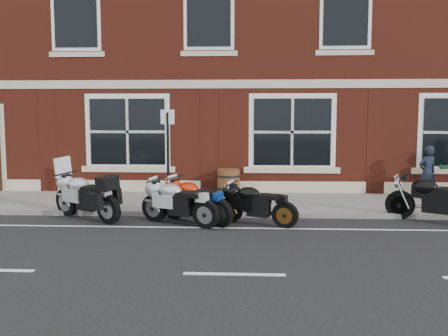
{
  "coord_description": "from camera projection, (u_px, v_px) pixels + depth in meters",
  "views": [
    {
      "loc": [
        0.23,
        -10.57,
        2.48
      ],
      "look_at": [
        -0.4,
        1.6,
        1.18
      ],
      "focal_mm": 40.0,
      "sensor_mm": 36.0,
      "label": 1
    }
  ],
  "objects": [
    {
      "name": "pub_building",
      "position": [
        245.0,
        29.0,
        20.56
      ],
      "size": [
        24.0,
        12.0,
        12.0
      ],
      "primitive_type": "cube",
      "color": "maroon",
      "rests_on": "ground"
    },
    {
      "name": "kerb",
      "position": [
        240.0,
        214.0,
        12.17
      ],
      "size": [
        30.0,
        0.16,
        0.12
      ],
      "primitive_type": "cube",
      "color": "slate",
      "rests_on": "ground"
    },
    {
      "name": "pedestrian_left",
      "position": [
        427.0,
        172.0,
        14.05
      ],
      "size": [
        0.64,
        0.52,
        1.5
      ],
      "primitive_type": "imported",
      "rotation": [
        0.0,
        0.0,
        3.48
      ],
      "color": "black",
      "rests_on": "sidewalk"
    },
    {
      "name": "sidewalk",
      "position": [
        241.0,
        203.0,
        13.74
      ],
      "size": [
        30.0,
        3.0,
        0.12
      ],
      "primitive_type": "cube",
      "color": "slate",
      "rests_on": "ground"
    },
    {
      "name": "moto_sport_red",
      "position": [
        195.0,
        199.0,
        11.49
      ],
      "size": [
        1.76,
        1.36,
        0.94
      ],
      "rotation": [
        0.0,
        0.0,
        0.93
      ],
      "color": "black",
      "rests_on": "ground"
    },
    {
      "name": "barrel_planter",
      "position": [
        228.0,
        182.0,
        14.78
      ],
      "size": [
        0.69,
        0.69,
        0.76
      ],
      "color": "#503915",
      "rests_on": "sidewalk"
    },
    {
      "name": "moto_sport_black",
      "position": [
        256.0,
        203.0,
        11.25
      ],
      "size": [
        1.82,
        0.9,
        0.87
      ],
      "rotation": [
        0.0,
        0.0,
        1.15
      ],
      "color": "black",
      "rests_on": "ground"
    },
    {
      "name": "moto_sport_silver",
      "position": [
        178.0,
        201.0,
        11.28
      ],
      "size": [
        1.9,
        1.1,
        0.94
      ],
      "rotation": [
        0.0,
        0.0,
        1.08
      ],
      "color": "black",
      "rests_on": "ground"
    },
    {
      "name": "ground",
      "position": [
        239.0,
        230.0,
        10.77
      ],
      "size": [
        80.0,
        80.0,
        0.0
      ],
      "primitive_type": "plane",
      "color": "black",
      "rests_on": "ground"
    },
    {
      "name": "moto_naked_black",
      "position": [
        433.0,
        198.0,
        11.5
      ],
      "size": [
        1.93,
        1.37,
        1.01
      ],
      "rotation": [
        0.0,
        0.0,
        0.97
      ],
      "color": "black",
      "rests_on": "ground"
    },
    {
      "name": "moto_touring_silver",
      "position": [
        86.0,
        194.0,
        11.85
      ],
      "size": [
        1.94,
        1.35,
        1.47
      ],
      "rotation": [
        0.0,
        0.0,
        0.98
      ],
      "color": "black",
      "rests_on": "ground"
    },
    {
      "name": "parking_sign",
      "position": [
        168.0,
        153.0,
        12.24
      ],
      "size": [
        0.35,
        0.1,
        2.49
      ],
      "rotation": [
        0.0,
        0.0,
        -0.21
      ],
      "color": "black",
      "rests_on": "sidewalk"
    }
  ]
}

